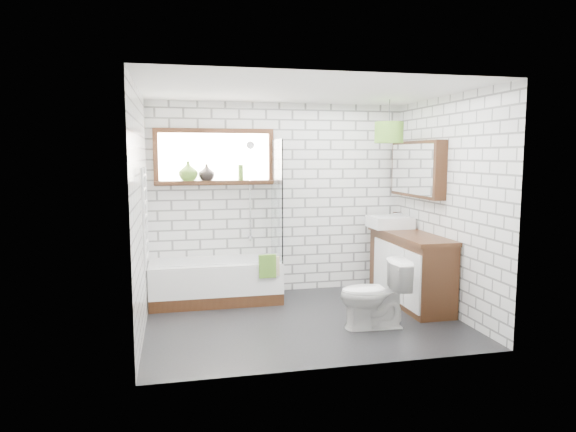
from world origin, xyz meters
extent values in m
cube|color=black|center=(0.00, 0.00, -0.01)|extent=(3.40, 2.60, 0.01)
cube|color=white|center=(0.00, 0.00, 2.50)|extent=(3.40, 2.60, 0.01)
cube|color=white|center=(0.00, 1.30, 1.25)|extent=(3.40, 0.01, 2.50)
cube|color=white|center=(0.00, -1.30, 1.25)|extent=(3.40, 0.01, 2.50)
cube|color=white|center=(-1.70, 0.00, 1.25)|extent=(0.01, 2.60, 2.50)
cube|color=white|center=(1.70, 0.00, 1.25)|extent=(0.01, 2.60, 2.50)
cube|color=black|center=(-0.85, 1.26, 1.80)|extent=(1.52, 0.16, 0.68)
cube|color=white|center=(-1.66, 0.00, 1.20)|extent=(0.06, 0.52, 1.00)
cube|color=black|center=(1.62, 0.60, 1.65)|extent=(0.16, 1.20, 0.70)
cylinder|color=silver|center=(-0.40, 1.26, 1.35)|extent=(0.02, 0.02, 1.30)
cube|color=white|center=(-0.89, 0.95, 0.26)|extent=(1.60, 0.71, 0.52)
cube|color=white|center=(-0.11, 0.95, 1.27)|extent=(0.02, 0.72, 1.50)
cube|color=#4F8026|center=(-0.29, 0.59, 0.50)|extent=(0.21, 0.06, 0.28)
cube|color=tan|center=(-0.24, 0.59, 0.50)|extent=(0.18, 0.04, 0.23)
cube|color=black|center=(1.45, 0.38, 0.44)|extent=(0.49, 1.53, 0.87)
cube|color=white|center=(1.39, 0.88, 0.95)|extent=(0.52, 0.45, 0.15)
cylinder|color=silver|center=(1.55, 0.88, 1.00)|extent=(0.03, 0.03, 0.15)
imported|color=white|center=(0.67, -0.40, 0.37)|extent=(0.45, 0.74, 0.73)
imported|color=#558528|center=(-1.19, 1.23, 1.60)|extent=(0.25, 0.25, 0.25)
imported|color=black|center=(-0.96, 1.23, 1.59)|extent=(0.25, 0.25, 0.21)
cylinder|color=#558528|center=(-0.52, 1.23, 1.58)|extent=(0.08, 0.08, 0.20)
cylinder|color=#4F8026|center=(1.23, 0.60, 2.10)|extent=(0.35, 0.35, 0.26)
camera|label=1|loc=(-1.36, -5.36, 1.82)|focal=32.00mm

